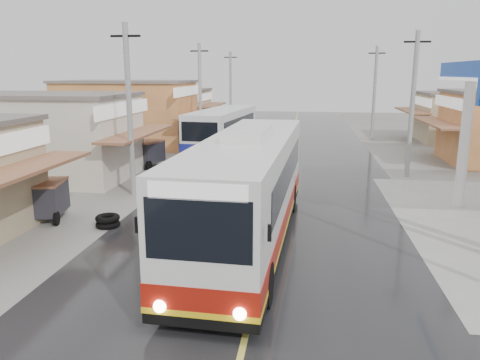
# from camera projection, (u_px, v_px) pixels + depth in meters

# --- Properties ---
(ground) EXTENTS (120.00, 120.00, 0.00)m
(ground) POSITION_uv_depth(u_px,v_px,m) (258.00, 283.00, 13.14)
(ground) COLOR slate
(ground) RESTS_ON ground
(road) EXTENTS (12.00, 90.00, 0.02)m
(road) POSITION_uv_depth(u_px,v_px,m) (284.00, 173.00, 27.62)
(road) COLOR black
(road) RESTS_ON ground
(centre_line) EXTENTS (0.15, 90.00, 0.01)m
(centre_line) POSITION_uv_depth(u_px,v_px,m) (284.00, 173.00, 27.61)
(centre_line) COLOR #D8CC4C
(centre_line) RESTS_ON road
(shopfronts_left) EXTENTS (11.00, 44.00, 5.20)m
(shopfronts_left) POSITION_uv_depth(u_px,v_px,m) (97.00, 159.00, 32.27)
(shopfronts_left) COLOR tan
(shopfronts_left) RESTS_ON ground
(utility_poles_left) EXTENTS (1.60, 50.00, 8.00)m
(utility_poles_left) POSITION_uv_depth(u_px,v_px,m) (173.00, 166.00, 29.53)
(utility_poles_left) COLOR gray
(utility_poles_left) RESTS_ON ground
(utility_poles_right) EXTENTS (1.60, 36.00, 8.00)m
(utility_poles_right) POSITION_uv_depth(u_px,v_px,m) (406.00, 176.00, 26.67)
(utility_poles_right) COLOR gray
(utility_poles_right) RESTS_ON ground
(coach_bus) EXTENTS (3.40, 12.85, 3.98)m
(coach_bus) POSITION_uv_depth(u_px,v_px,m) (249.00, 189.00, 15.90)
(coach_bus) COLOR silver
(coach_bus) RESTS_ON road
(second_bus) EXTENTS (3.72, 10.05, 3.26)m
(second_bus) POSITION_uv_depth(u_px,v_px,m) (222.00, 131.00, 32.88)
(second_bus) COLOR silver
(second_bus) RESTS_ON road
(cyclist) EXTENTS (0.73, 1.87, 1.98)m
(cyclist) POSITION_uv_depth(u_px,v_px,m) (196.00, 205.00, 18.54)
(cyclist) COLOR black
(cyclist) RESTS_ON ground
(tricycle_near) EXTENTS (1.73, 2.11, 1.57)m
(tricycle_near) POSITION_uv_depth(u_px,v_px,m) (47.00, 198.00, 18.69)
(tricycle_near) COLOR #26262D
(tricycle_near) RESTS_ON ground
(tricycle_far) EXTENTS (1.88, 2.42, 1.65)m
(tricycle_far) POSITION_uv_depth(u_px,v_px,m) (148.00, 152.00, 29.23)
(tricycle_far) COLOR #26262D
(tricycle_far) RESTS_ON ground
(tyre_stack) EXTENTS (0.93, 0.93, 0.47)m
(tyre_stack) POSITION_uv_depth(u_px,v_px,m) (108.00, 221.00, 17.89)
(tyre_stack) COLOR black
(tyre_stack) RESTS_ON ground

